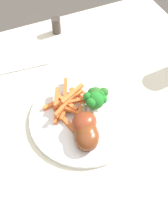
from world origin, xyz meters
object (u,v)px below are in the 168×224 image
at_px(dinner_plate, 84,118).
at_px(fork, 18,70).
at_px(dining_table, 107,155).
at_px(carrot_fries_pile, 69,103).
at_px(pepper_shaker, 56,26).
at_px(broccoli_floret_middle, 97,96).
at_px(chicken_drumstick_near, 87,136).
at_px(broccoli_floret_front, 96,100).
at_px(chicken_drumstick_far, 85,123).
at_px(chicken_drumstick_extra, 86,132).

xyz_separation_m(dinner_plate, fork, (0.25, 0.11, -0.00)).
xyz_separation_m(dining_table, carrot_fries_pile, (0.12, 0.06, 0.14)).
height_order(dinner_plate, pepper_shaker, pepper_shaker).
bearing_deg(broccoli_floret_middle, pepper_shaker, -2.84).
xyz_separation_m(dining_table, chicken_drumstick_near, (0.00, 0.06, 0.14)).
distance_m(broccoli_floret_front, fork, 0.28).
distance_m(broccoli_floret_middle, chicken_drumstick_far, 0.08).
xyz_separation_m(dinner_plate, pepper_shaker, (0.37, -0.06, 0.02)).
bearing_deg(broccoli_floret_front, dining_table, -175.73).
xyz_separation_m(broccoli_floret_middle, fork, (0.23, 0.15, -0.05)).
distance_m(dinner_plate, chicken_drumstick_far, 0.05).
relative_size(dinner_plate, broccoli_floret_front, 4.25).
bearing_deg(fork, dinner_plate, 119.91).
distance_m(dinner_plate, broccoli_floret_middle, 0.07).
distance_m(broccoli_floret_middle, pepper_shaker, 0.35).
height_order(dinner_plate, chicken_drumstick_far, chicken_drumstick_far).
height_order(dinner_plate, carrot_fries_pile, carrot_fries_pile).
xyz_separation_m(chicken_drumstick_extra, fork, (0.30, 0.09, -0.03)).
bearing_deg(broccoli_floret_middle, dinner_plate, 112.38).
bearing_deg(chicken_drumstick_far, chicken_drumstick_extra, 161.46).
bearing_deg(pepper_shaker, carrot_fries_pile, 165.36).
distance_m(fork, pepper_shaker, 0.21).
relative_size(broccoli_floret_middle, fork, 0.34).
bearing_deg(pepper_shaker, chicken_drumstick_extra, 169.11).
height_order(broccoli_floret_middle, chicken_drumstick_extra, broccoli_floret_middle).
xyz_separation_m(broccoli_floret_front, pepper_shaker, (0.36, -0.03, -0.03)).
bearing_deg(broccoli_floret_front, chicken_drumstick_far, 130.42).
xyz_separation_m(dinner_plate, chicken_drumstick_far, (-0.03, 0.01, 0.03)).
bearing_deg(chicken_drumstick_near, broccoli_floret_middle, -37.45).
relative_size(chicken_drumstick_near, chicken_drumstick_far, 1.08).
xyz_separation_m(dining_table, pepper_shaker, (0.44, -0.02, 0.13)).
relative_size(carrot_fries_pile, chicken_drumstick_far, 1.42).
relative_size(broccoli_floret_middle, pepper_shaker, 1.22).
distance_m(chicken_drumstick_near, fork, 0.33).
relative_size(broccoli_floret_front, pepper_shaker, 1.25).
xyz_separation_m(chicken_drumstick_near, fork, (0.31, 0.09, -0.03)).
bearing_deg(dinner_plate, pepper_shaker, -9.50).
height_order(dining_table, chicken_drumstick_far, chicken_drumstick_far).
height_order(chicken_drumstick_near, pepper_shaker, chicken_drumstick_near).
relative_size(dinner_plate, broccoli_floret_middle, 4.36).
height_order(chicken_drumstick_far, fork, chicken_drumstick_far).
height_order(broccoli_floret_front, pepper_shaker, broccoli_floret_front).
xyz_separation_m(carrot_fries_pile, pepper_shaker, (0.32, -0.08, -0.00)).
bearing_deg(broccoli_floret_front, chicken_drumstick_near, 142.80).
height_order(broccoli_floret_front, broccoli_floret_middle, broccoli_floret_front).
height_order(dining_table, dinner_plate, dinner_plate).
distance_m(chicken_drumstick_far, pepper_shaker, 0.41).
bearing_deg(dinner_plate, carrot_fries_pile, 26.89).
height_order(broccoli_floret_front, carrot_fries_pile, broccoli_floret_front).
bearing_deg(broccoli_floret_front, broccoli_floret_middle, -39.00).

